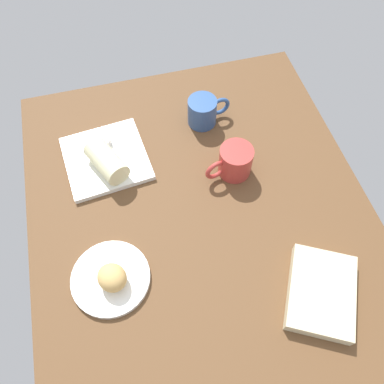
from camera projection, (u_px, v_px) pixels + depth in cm
name	position (u px, v px, depth cm)	size (l,w,h in cm)	color
dining_table	(202.00, 220.00, 104.40)	(110.00, 90.00, 4.00)	brown
round_plate	(111.00, 278.00, 93.36)	(19.01, 19.01, 1.40)	white
scone_pastry	(112.00, 278.00, 89.75)	(7.19, 6.48, 5.77)	tan
square_plate	(106.00, 159.00, 111.28)	(22.56, 22.56, 1.60)	white
sauce_cup	(101.00, 141.00, 112.01)	(5.66, 5.66, 2.22)	silver
breakfast_wrap	(107.00, 161.00, 105.76)	(6.67, 6.67, 12.86)	beige
book_stack	(321.00, 292.00, 90.56)	(24.75, 22.63, 3.48)	beige
coffee_mug	(234.00, 161.00, 106.08)	(9.18, 13.86, 9.06)	#B23833
second_mug	(203.00, 111.00, 115.67)	(8.60, 13.23, 8.66)	#2D518C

